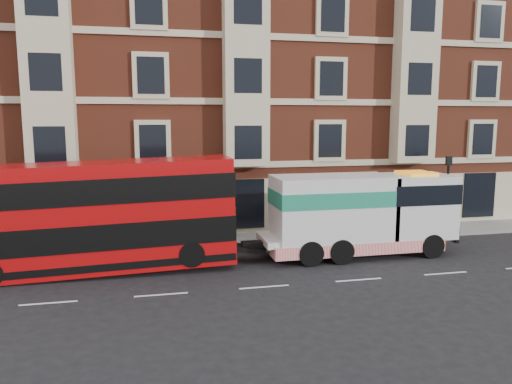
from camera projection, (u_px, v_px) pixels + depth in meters
ground at (264, 287)px, 19.66m from camera, size 120.00×120.00×0.00m
sidewalk at (232, 240)px, 26.89m from camera, size 90.00×3.00×0.15m
victorian_terrace at (219, 65)px, 32.76m from camera, size 45.00×12.00×20.40m
lamp_post_west at (113, 200)px, 23.97m from camera, size 0.35×0.15×4.35m
lamp_post_east at (447, 189)px, 27.83m from camera, size 0.35×0.15×4.35m
double_decker_bus at (95, 215)px, 21.27m from camera, size 11.74×2.69×4.75m
tow_truck at (358, 213)px, 23.92m from camera, size 9.40×2.78×3.92m
pedestrian at (52, 239)px, 23.57m from camera, size 0.67×0.56×1.57m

